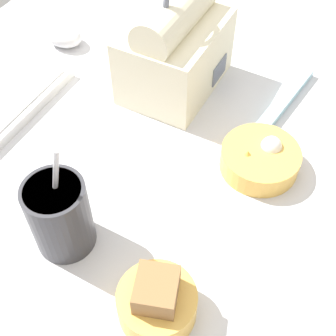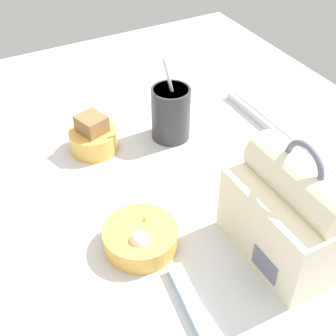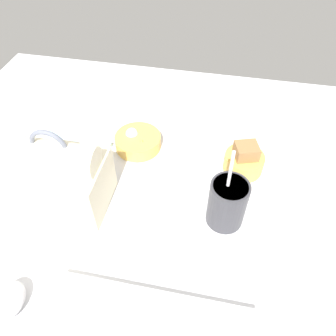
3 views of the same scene
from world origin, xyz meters
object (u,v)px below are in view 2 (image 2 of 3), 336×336
(bento_bowl_sandwich, at_px, (93,137))
(chopstick_case, at_px, (198,317))
(bento_bowl_snacks, at_px, (141,237))
(soup_cup, at_px, (171,112))
(lunch_bag, at_px, (292,213))
(keyboard, at_px, (297,126))

(bento_bowl_sandwich, height_order, chopstick_case, bento_bowl_sandwich)
(chopstick_case, bearing_deg, bento_bowl_snacks, -176.14)
(soup_cup, bearing_deg, bento_bowl_sandwich, -101.81)
(lunch_bag, xyz_separation_m, bento_bowl_sandwich, (-0.41, -0.18, -0.05))
(keyboard, distance_m, lunch_bag, 0.36)
(keyboard, bearing_deg, bento_bowl_snacks, -73.03)
(keyboard, height_order, chopstick_case, keyboard)
(lunch_bag, height_order, bento_bowl_snacks, lunch_bag)
(bento_bowl_sandwich, relative_size, chopstick_case, 0.52)
(chopstick_case, bearing_deg, soup_cup, 156.51)
(soup_cup, relative_size, chopstick_case, 1.02)
(lunch_bag, distance_m, soup_cup, 0.37)
(soup_cup, distance_m, bento_bowl_snacks, 0.32)
(bento_bowl_snacks, xyz_separation_m, chopstick_case, (0.17, 0.01, -0.01))
(keyboard, relative_size, lunch_bag, 1.72)
(keyboard, relative_size, chopstick_case, 1.94)
(keyboard, xyz_separation_m, soup_cup, (-0.12, -0.26, 0.05))
(soup_cup, distance_m, bento_bowl_sandwich, 0.17)
(lunch_bag, relative_size, bento_bowl_sandwich, 2.17)
(keyboard, relative_size, bento_bowl_sandwich, 3.73)
(soup_cup, relative_size, bento_bowl_sandwich, 1.96)
(lunch_bag, bearing_deg, soup_cup, -177.31)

